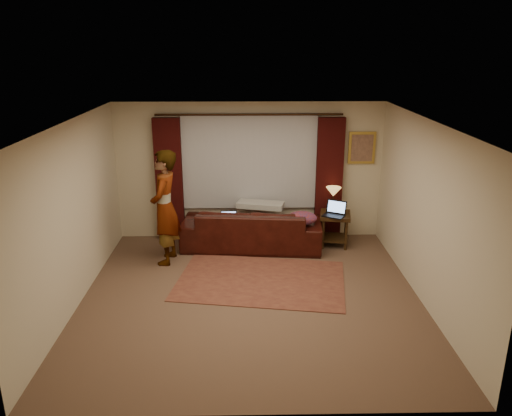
{
  "coord_description": "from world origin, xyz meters",
  "views": [
    {
      "loc": [
        -0.06,
        -6.66,
        3.61
      ],
      "look_at": [
        0.1,
        1.2,
        1.0
      ],
      "focal_mm": 35.0,
      "sensor_mm": 36.0,
      "label": 1
    }
  ],
  "objects": [
    {
      "name": "person",
      "position": [
        -1.43,
        1.31,
        0.98
      ],
      "size": [
        0.63,
        0.63,
        1.96
      ],
      "primitive_type": "imported",
      "rotation": [
        0.0,
        0.0,
        -1.67
      ],
      "color": "#9D9B96",
      "rests_on": "floor"
    },
    {
      "name": "laptop_sofa",
      "position": [
        -0.37,
        1.76,
        0.62
      ],
      "size": [
        0.31,
        0.34,
        0.21
      ],
      "primitive_type": null,
      "rotation": [
        0.0,
        0.0,
        0.06
      ],
      "color": "black",
      "rests_on": "sofa"
    },
    {
      "name": "wall_left",
      "position": [
        -2.5,
        0.0,
        1.3
      ],
      "size": [
        0.02,
        5.0,
        2.6
      ],
      "primitive_type": "cube",
      "color": "beige",
      "rests_on": "ground"
    },
    {
      "name": "wall_back",
      "position": [
        0.0,
        2.5,
        1.3
      ],
      "size": [
        5.0,
        0.02,
        2.6
      ],
      "primitive_type": "cube",
      "color": "beige",
      "rests_on": "ground"
    },
    {
      "name": "throw_blanket",
      "position": [
        0.2,
        2.14,
        1.02
      ],
      "size": [
        0.91,
        0.54,
        0.1
      ],
      "primitive_type": "cube",
      "rotation": [
        0.0,
        0.0,
        -0.25
      ],
      "color": "#9D9B96",
      "rests_on": "sofa"
    },
    {
      "name": "sheer_curtain",
      "position": [
        0.0,
        2.44,
        1.5
      ],
      "size": [
        2.5,
        0.05,
        1.8
      ],
      "primitive_type": "cube",
      "color": "#A2A3AA",
      "rests_on": "wall_back"
    },
    {
      "name": "picture_frame",
      "position": [
        2.1,
        2.47,
        1.75
      ],
      "size": [
        0.5,
        0.04,
        0.6
      ],
      "primitive_type": "cube",
      "color": "#B39039",
      "rests_on": "wall_back"
    },
    {
      "name": "wall_right",
      "position": [
        2.5,
        0.0,
        1.3
      ],
      "size": [
        0.02,
        5.0,
        2.6
      ],
      "primitive_type": "cube",
      "color": "beige",
      "rests_on": "ground"
    },
    {
      "name": "drape_left",
      "position": [
        -1.5,
        2.39,
        1.18
      ],
      "size": [
        0.5,
        0.14,
        2.3
      ],
      "primitive_type": "cube",
      "color": "black",
      "rests_on": "floor"
    },
    {
      "name": "wall_front",
      "position": [
        0.0,
        -2.5,
        1.3
      ],
      "size": [
        5.0,
        0.02,
        2.6
      ],
      "primitive_type": "cube",
      "color": "beige",
      "rests_on": "ground"
    },
    {
      "name": "drape_right",
      "position": [
        1.5,
        2.39,
        1.18
      ],
      "size": [
        0.5,
        0.14,
        2.3
      ],
      "primitive_type": "cube",
      "color": "black",
      "rests_on": "floor"
    },
    {
      "name": "end_table",
      "position": [
        1.58,
        1.98,
        0.31
      ],
      "size": [
        0.63,
        0.63,
        0.63
      ],
      "primitive_type": "cube",
      "rotation": [
        0.0,
        0.0,
        -0.18
      ],
      "color": "black",
      "rests_on": "floor"
    },
    {
      "name": "laptop_table",
      "position": [
        1.52,
        1.82,
        0.76
      ],
      "size": [
        0.52,
        0.53,
        0.27
      ],
      "primitive_type": null,
      "rotation": [
        0.0,
        0.0,
        -0.51
      ],
      "color": "black",
      "rests_on": "end_table"
    },
    {
      "name": "sofa",
      "position": [
        0.04,
        1.94,
        0.51
      ],
      "size": [
        2.62,
        1.32,
        1.02
      ],
      "primitive_type": "imported",
      "rotation": [
        0.0,
        0.0,
        3.05
      ],
      "color": "black",
      "rests_on": "floor"
    },
    {
      "name": "ceiling",
      "position": [
        0.0,
        0.0,
        2.6
      ],
      "size": [
        5.0,
        5.0,
        0.02
      ],
      "primitive_type": "cube",
      "color": "silver",
      "rests_on": "ground"
    },
    {
      "name": "curtain_rod",
      "position": [
        0.0,
        2.39,
        2.38
      ],
      "size": [
        0.04,
        0.04,
        3.4
      ],
      "primitive_type": "cylinder",
      "color": "black",
      "rests_on": "wall_back"
    },
    {
      "name": "floor",
      "position": [
        0.0,
        0.0,
        -0.01
      ],
      "size": [
        5.0,
        5.0,
        0.01
      ],
      "primitive_type": "cube",
      "color": "brown",
      "rests_on": "ground"
    },
    {
      "name": "area_rug",
      "position": [
        0.16,
        0.53,
        0.01
      ],
      "size": [
        2.87,
        2.14,
        0.01
      ],
      "primitive_type": "cube",
      "rotation": [
        0.0,
        0.0,
        -0.16
      ],
      "color": "brown",
      "rests_on": "floor"
    },
    {
      "name": "clothing_pile",
      "position": [
        0.93,
        1.71,
        0.63
      ],
      "size": [
        0.67,
        0.6,
        0.23
      ],
      "primitive_type": "ellipsoid",
      "rotation": [
        0.0,
        0.0,
        -0.41
      ],
      "color": "#672B43",
      "rests_on": "sofa"
    },
    {
      "name": "tiffany_lamp",
      "position": [
        1.55,
        2.15,
        0.85
      ],
      "size": [
        0.37,
        0.37,
        0.45
      ],
      "primitive_type": null,
      "rotation": [
        0.0,
        0.0,
        -0.39
      ],
      "color": "olive",
      "rests_on": "end_table"
    }
  ]
}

